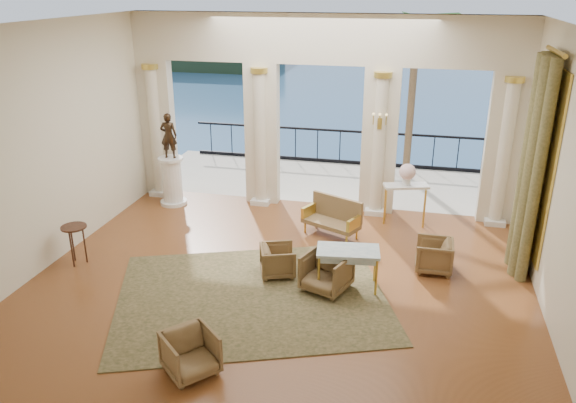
% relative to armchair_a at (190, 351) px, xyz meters
% --- Properties ---
extents(floor, '(9.00, 9.00, 0.00)m').
position_rel_armchair_a_xyz_m(floor, '(0.58, 2.80, -0.35)').
color(floor, '#4B2810').
rests_on(floor, ground).
extents(room_walls, '(9.00, 9.00, 9.00)m').
position_rel_armchair_a_xyz_m(room_walls, '(0.58, 1.68, 2.53)').
color(room_walls, '#EEE5C7').
rests_on(room_walls, ground).
extents(arcade, '(9.00, 0.56, 4.50)m').
position_rel_armchair_a_xyz_m(arcade, '(0.58, 6.62, 2.24)').
color(arcade, beige).
rests_on(arcade, ground).
extents(terrace, '(10.00, 3.60, 0.10)m').
position_rel_armchair_a_xyz_m(terrace, '(0.58, 8.60, -0.40)').
color(terrace, beige).
rests_on(terrace, ground).
extents(balustrade, '(9.00, 0.06, 1.03)m').
position_rel_armchair_a_xyz_m(balustrade, '(0.58, 10.20, 0.06)').
color(balustrade, black).
rests_on(balustrade, terrace).
extents(palm_tree, '(2.00, 2.00, 4.50)m').
position_rel_armchair_a_xyz_m(palm_tree, '(2.58, 9.40, 3.74)').
color(palm_tree, '#4C3823').
rests_on(palm_tree, terrace).
extents(headland, '(22.00, 18.00, 6.00)m').
position_rel_armchair_a_xyz_m(headland, '(-29.42, 72.80, -3.35)').
color(headland, black).
rests_on(headland, sea).
extents(sea, '(160.00, 160.00, 0.00)m').
position_rel_armchair_a_xyz_m(sea, '(0.58, 62.80, -6.35)').
color(sea, navy).
rests_on(sea, ground).
extents(curtain, '(0.33, 1.40, 4.09)m').
position_rel_armchair_a_xyz_m(curtain, '(4.87, 4.30, 1.67)').
color(curtain, brown).
rests_on(curtain, ground).
extents(window_frame, '(0.04, 1.60, 3.40)m').
position_rel_armchair_a_xyz_m(window_frame, '(5.05, 4.30, 1.75)').
color(window_frame, gold).
rests_on(window_frame, room_walls).
extents(wall_sconce, '(0.30, 0.11, 0.33)m').
position_rel_armchair_a_xyz_m(wall_sconce, '(1.98, 6.31, 1.88)').
color(wall_sconce, gold).
rests_on(wall_sconce, arcade).
extents(rug, '(5.57, 4.98, 0.02)m').
position_rel_armchair_a_xyz_m(rug, '(0.24, 2.14, -0.34)').
color(rug, '#2B3419').
rests_on(rug, ground).
extents(armchair_a, '(0.92, 0.92, 0.69)m').
position_rel_armchair_a_xyz_m(armchair_a, '(0.00, 0.00, 0.00)').
color(armchair_a, '#4D4020').
rests_on(armchair_a, ground).
extents(armchair_b, '(0.94, 0.92, 0.77)m').
position_rel_armchair_a_xyz_m(armchair_b, '(1.45, 2.69, 0.04)').
color(armchair_b, '#4D4020').
rests_on(armchair_b, ground).
extents(armchair_c, '(0.63, 0.67, 0.68)m').
position_rel_armchair_a_xyz_m(armchair_c, '(3.31, 3.87, -0.00)').
color(armchair_c, '#4D4020').
rests_on(armchair_c, ground).
extents(armchair_d, '(0.76, 0.78, 0.64)m').
position_rel_armchair_a_xyz_m(armchair_d, '(0.49, 3.02, -0.03)').
color(armchair_d, '#4D4020').
rests_on(armchair_d, ground).
extents(settee, '(1.35, 1.00, 0.82)m').
position_rel_armchair_a_xyz_m(settee, '(1.20, 5.05, 0.06)').
color(settee, '#4D4020').
rests_on(settee, ground).
extents(game_table, '(1.16, 0.74, 0.75)m').
position_rel_armchair_a_xyz_m(game_table, '(1.80, 2.85, 0.33)').
color(game_table, '#92B0BA').
rests_on(game_table, ground).
extents(pedestal, '(0.65, 0.65, 1.19)m').
position_rel_armchair_a_xyz_m(pedestal, '(-2.92, 5.93, 0.23)').
color(pedestal, silver).
rests_on(pedestal, ground).
extents(statue, '(0.44, 0.33, 1.08)m').
position_rel_armchair_a_xyz_m(statue, '(-2.92, 5.93, 1.38)').
color(statue, black).
rests_on(statue, pedestal).
extents(console_table, '(1.04, 0.65, 0.93)m').
position_rel_armchair_a_xyz_m(console_table, '(2.67, 6.01, 0.42)').
color(console_table, silver).
rests_on(console_table, ground).
extents(urn, '(0.37, 0.37, 0.48)m').
position_rel_armchair_a_xyz_m(urn, '(2.67, 6.01, 0.86)').
color(urn, silver).
rests_on(urn, console_table).
extents(side_table, '(0.48, 0.48, 0.79)m').
position_rel_armchair_a_xyz_m(side_table, '(-3.42, 2.57, 0.33)').
color(side_table, black).
rests_on(side_table, ground).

